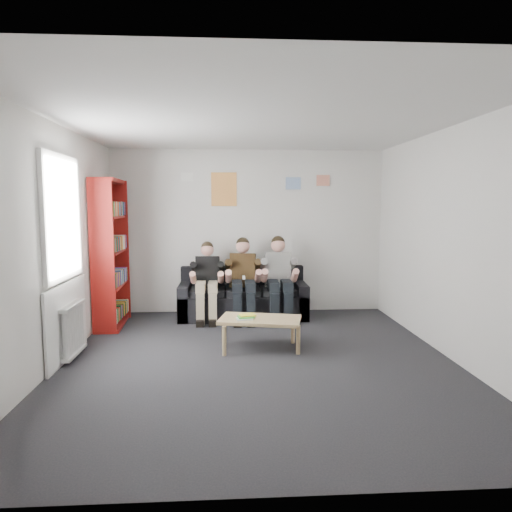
{
  "coord_description": "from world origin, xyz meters",
  "views": [
    {
      "loc": [
        -0.34,
        -5.11,
        1.79
      ],
      "look_at": [
        0.06,
        1.3,
        1.07
      ],
      "focal_mm": 32.0,
      "sensor_mm": 36.0,
      "label": 1
    }
  ],
  "objects": [
    {
      "name": "coffee_table",
      "position": [
        0.05,
        0.41,
        0.35
      ],
      "size": [
        0.99,
        0.54,
        0.4
      ],
      "rotation": [
        0.0,
        0.0,
        -0.22
      ],
      "color": "tan",
      "rests_on": "ground"
    },
    {
      "name": "bookshelf",
      "position": [
        -2.06,
        1.68,
        1.08
      ],
      "size": [
        0.33,
        0.98,
        2.17
      ],
      "rotation": [
        0.0,
        0.0,
        0.06
      ],
      "color": "maroon",
      "rests_on": "ground"
    },
    {
      "name": "poster_sign",
      "position": [
        -1.0,
        2.49,
        2.25
      ],
      "size": [
        0.2,
        0.01,
        0.14
      ],
      "primitive_type": "cube",
      "color": "white",
      "rests_on": "room_shell"
    },
    {
      "name": "person_right",
      "position": [
        0.46,
        1.92,
        0.64
      ],
      "size": [
        0.41,
        0.88,
        1.3
      ],
      "rotation": [
        0.0,
        0.0,
        -0.04
      ],
      "color": "white",
      "rests_on": "sofa"
    },
    {
      "name": "poster_large",
      "position": [
        -0.4,
        2.49,
        2.05
      ],
      "size": [
        0.42,
        0.01,
        0.55
      ],
      "primitive_type": "cube",
      "color": "gold",
      "rests_on": "room_shell"
    },
    {
      "name": "room_shell",
      "position": [
        0.0,
        0.0,
        1.35
      ],
      "size": [
        5.0,
        5.0,
        5.0
      ],
      "color": "black",
      "rests_on": "ground"
    },
    {
      "name": "person_middle",
      "position": [
        -0.1,
        1.92,
        0.63
      ],
      "size": [
        0.4,
        0.86,
        1.28
      ],
      "rotation": [
        0.0,
        0.0,
        -0.14
      ],
      "color": "#493418",
      "rests_on": "sofa"
    },
    {
      "name": "game_cases",
      "position": [
        -0.13,
        0.39,
        0.42
      ],
      "size": [
        0.23,
        0.2,
        0.05
      ],
      "rotation": [
        0.0,
        0.0,
        0.1
      ],
      "color": "silver",
      "rests_on": "coffee_table"
    },
    {
      "name": "sofa",
      "position": [
        -0.1,
        2.12,
        0.28
      ],
      "size": [
        2.02,
        0.83,
        0.78
      ],
      "color": "black",
      "rests_on": "ground"
    },
    {
      "name": "radiator",
      "position": [
        -2.15,
        0.2,
        0.35
      ],
      "size": [
        0.1,
        0.64,
        0.6
      ],
      "color": "silver",
      "rests_on": "ground"
    },
    {
      "name": "person_left",
      "position": [
        -0.67,
        1.93,
        0.61
      ],
      "size": [
        0.37,
        0.8,
        1.22
      ],
      "rotation": [
        0.0,
        0.0,
        -0.03
      ],
      "color": "black",
      "rests_on": "sofa"
    },
    {
      "name": "poster_pink",
      "position": [
        1.25,
        2.49,
        2.2
      ],
      "size": [
        0.22,
        0.01,
        0.18
      ],
      "primitive_type": "cube",
      "color": "#C23C89",
      "rests_on": "room_shell"
    },
    {
      "name": "window",
      "position": [
        -2.22,
        0.2,
        1.03
      ],
      "size": [
        0.05,
        1.3,
        2.36
      ],
      "color": "white",
      "rests_on": "room_shell"
    },
    {
      "name": "poster_blue",
      "position": [
        0.75,
        2.49,
        2.15
      ],
      "size": [
        0.25,
        0.01,
        0.2
      ],
      "primitive_type": "cube",
      "color": "#417DDE",
      "rests_on": "room_shell"
    }
  ]
}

